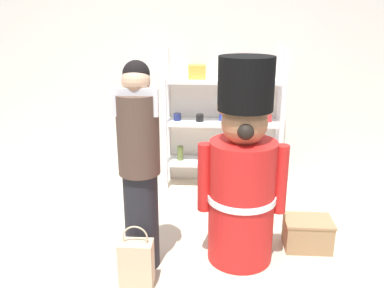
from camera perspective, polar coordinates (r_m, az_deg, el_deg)
The scene contains 6 objects.
back_wall at distance 4.74m, azimuth -0.16°, elevation 10.14°, with size 6.40×0.12×2.60m, color silver.
merchandise_shelf at distance 4.61m, azimuth 4.30°, elevation 3.57°, with size 1.33×0.35×1.57m.
teddy_bear_guard at distance 3.20m, azimuth 7.04°, elevation -4.23°, with size 0.70×0.54×1.64m.
person_shopper at distance 3.07m, azimuth -7.34°, elevation -2.92°, with size 0.33×0.31×1.62m.
shopping_bag at distance 3.14m, azimuth -7.76°, elevation -16.14°, with size 0.25×0.15×0.49m.
display_crate at distance 3.71m, azimuth 15.78°, elevation -11.89°, with size 0.40×0.29×0.26m.
Camera 1 is at (0.31, -2.49, 1.93)m, focal length 38.27 mm.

